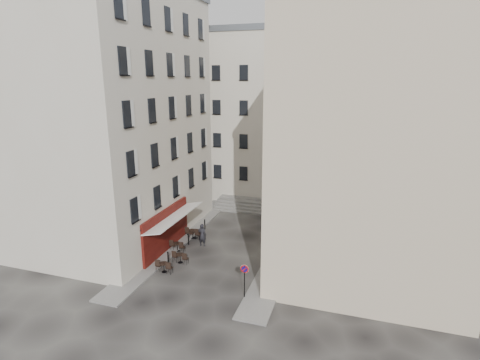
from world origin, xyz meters
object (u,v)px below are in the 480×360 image
at_px(no_parking_sign, 244,275).
at_px(bistro_table_a, 164,266).
at_px(bistro_table_b, 180,257).
at_px(pedestrian, 202,235).

relative_size(no_parking_sign, bistro_table_a, 1.78).
xyz_separation_m(bistro_table_b, pedestrian, (0.37, 3.30, 0.50)).
relative_size(bistro_table_b, pedestrian, 0.66).
relative_size(bistro_table_a, bistro_table_b, 1.01).
bearing_deg(bistro_table_a, bistro_table_b, 74.29).
xyz_separation_m(no_parking_sign, pedestrian, (-5.59, 6.37, -0.68)).
bearing_deg(pedestrian, bistro_table_a, 81.64).
bearing_deg(bistro_table_b, no_parking_sign, -27.26).
xyz_separation_m(no_parking_sign, bistro_table_a, (-6.42, 1.43, -1.17)).
relative_size(no_parking_sign, bistro_table_b, 1.81).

